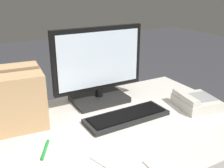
{
  "coord_description": "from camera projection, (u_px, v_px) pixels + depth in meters",
  "views": [
    {
      "loc": [
        -0.35,
        -0.98,
        1.38
      ],
      "look_at": [
        0.28,
        0.16,
        0.88
      ],
      "focal_mm": 42.0,
      "sensor_mm": 36.0,
      "label": 1
    }
  ],
  "objects": [
    {
      "name": "monitor",
      "position": [
        99.0,
        70.0,
        1.49
      ],
      "size": [
        0.54,
        0.22,
        0.44
      ],
      "color": "black",
      "rests_on": "office_desk"
    },
    {
      "name": "keyboard",
      "position": [
        127.0,
        116.0,
        1.35
      ],
      "size": [
        0.45,
        0.17,
        0.03
      ],
      "rotation": [
        0.0,
        0.0,
        0.02
      ],
      "color": "black",
      "rests_on": "office_desk"
    },
    {
      "name": "desk_phone",
      "position": [
        195.0,
        102.0,
        1.47
      ],
      "size": [
        0.24,
        0.25,
        0.08
      ],
      "rotation": [
        0.0,
        0.0,
        -0.18
      ],
      "color": "beige",
      "rests_on": "office_desk"
    },
    {
      "name": "sticky_note_pad",
      "position": [
        156.0,
        164.0,
        1.0
      ],
      "size": [
        0.08,
        0.08,
        0.01
      ],
      "color": "silver",
      "rests_on": "office_desk"
    },
    {
      "name": "cardboard_box",
      "position": [
        3.0,
        99.0,
        1.25
      ],
      "size": [
        0.4,
        0.31,
        0.27
      ],
      "rotation": [
        0.0,
        0.0,
        -0.09
      ],
      "color": "tan",
      "rests_on": "office_desk"
    },
    {
      "name": "pen_marker",
      "position": [
        45.0,
        150.0,
        1.09
      ],
      "size": [
        0.07,
        0.12,
        0.01
      ],
      "rotation": [
        0.0,
        0.0,
        4.25
      ],
      "color": "#198C33",
      "rests_on": "office_desk"
    }
  ]
}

